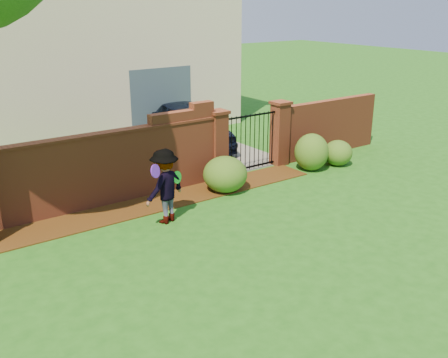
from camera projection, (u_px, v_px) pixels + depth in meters
ground at (235, 259)px, 9.75m from camera, size 80.00×80.00×0.01m
mulch_bed at (114, 213)px, 11.78m from camera, size 11.10×1.08×0.03m
brick_wall at (54, 177)px, 11.41m from camera, size 8.70×0.31×2.16m
brick_wall_return at (328, 127)px, 16.17m from camera, size 4.00×0.25×1.70m
pillar_left at (218, 145)px, 13.83m from camera, size 0.50×0.50×1.88m
pillar_right at (280, 133)px, 15.04m from camera, size 0.50×0.50×1.88m
iron_gate at (250, 142)px, 14.47m from camera, size 1.78×0.03×1.60m
driveway at (177, 141)px, 17.81m from camera, size 3.20×8.00×0.01m
house at (57, 43)px, 18.47m from camera, size 12.40×6.40×6.30m
car at (193, 127)px, 16.74m from camera, size 2.38×4.52×1.47m
shrub_left at (225, 174)px, 13.03m from camera, size 1.12×1.12×0.92m
shrub_middle at (312, 152)px, 14.67m from camera, size 0.97×0.97×1.06m
shrub_right at (338, 153)px, 15.15m from camera, size 0.84×0.84×0.75m
man at (166, 187)px, 11.10m from camera, size 1.21×0.92×1.65m
frisbee_purple at (155, 171)px, 10.53m from camera, size 0.29×0.21×0.28m
frisbee_green at (177, 177)px, 11.21m from camera, size 0.28×0.16×0.28m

